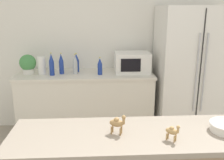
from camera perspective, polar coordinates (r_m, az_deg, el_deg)
The scene contains 13 objects.
wall_back at distance 3.74m, azimuth -0.78°, elevation 8.31°, with size 8.00×0.06×2.55m.
back_counter at distance 3.62m, azimuth -5.86°, elevation -5.40°, with size 1.87×0.63×0.91m.
refrigerator at distance 3.63m, azimuth 17.23°, elevation 1.47°, with size 0.89×0.75×1.82m.
potted_plant at distance 3.59m, azimuth -18.68°, elevation 3.52°, with size 0.22×0.22×0.26m.
paper_towel_roll at distance 3.51m, azimuth -15.77°, elevation 3.18°, with size 0.10×0.10×0.24m.
microwave at distance 3.50m, azimuth 4.63°, elevation 4.03°, with size 0.48×0.37×0.28m.
back_bottle_0 at distance 3.42m, azimuth -13.65°, elevation 3.44°, with size 0.07×0.07×0.30m.
back_bottle_1 at distance 3.55m, azimuth -8.13°, elevation 3.88°, with size 0.07×0.07×0.27m.
back_bottle_2 at distance 3.47m, azimuth -11.51°, elevation 3.62°, with size 0.06×0.06×0.29m.
back_bottle_3 at distance 3.45m, azimuth -8.43°, elevation 3.56°, with size 0.06×0.06×0.27m.
back_bottle_4 at distance 3.37m, azimuth -2.78°, elevation 3.12°, with size 0.06×0.06×0.24m.
camel_figurine at distance 1.62m, azimuth 1.21°, elevation -9.73°, with size 0.11×0.08×0.13m.
camel_figurine_second at distance 1.59m, azimuth 13.60°, elevation -11.23°, with size 0.09×0.08×0.11m.
Camera 1 is at (-0.15, -0.98, 1.76)m, focal length 40.00 mm.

